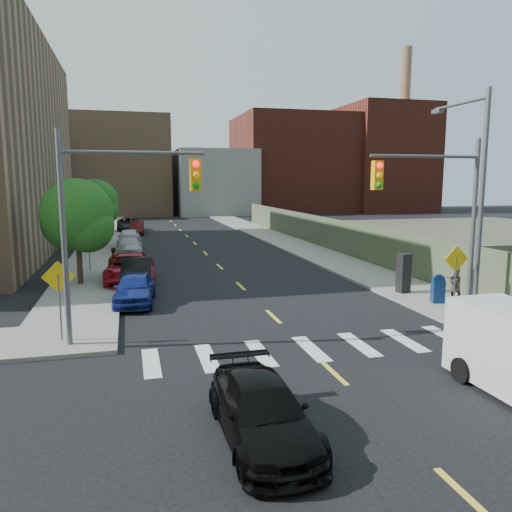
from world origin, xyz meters
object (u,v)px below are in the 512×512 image
parked_car_grey (128,224)px  parked_car_blue (135,288)px  parked_car_black (137,272)px  parked_car_maroon (137,228)px  parked_car_red (130,268)px  pedestrian_west (115,263)px  black_sedan (262,411)px  parked_car_silver (129,246)px  parked_car_white (129,238)px  payphone (404,273)px  pedestrian_east (452,277)px  mailbox (438,289)px

parked_car_grey → parked_car_blue: bearing=-90.6°
parked_car_black → parked_car_maroon: parked_car_black is taller
parked_car_red → parked_car_maroon: bearing=90.1°
parked_car_red → parked_car_grey: (0.00, 27.78, -0.04)m
parked_car_maroon → pedestrian_west: pedestrian_west is taller
parked_car_black → black_sedan: bearing=-78.8°
parked_car_silver → parked_car_white: 4.45m
parked_car_grey → payphone: 36.41m
pedestrian_west → pedestrian_east: (14.86, -8.40, 0.10)m
parked_car_grey → mailbox: parked_car_grey is taller
parked_car_white → parked_car_grey: bearing=93.9°
parked_car_red → payphone: payphone is taller
black_sedan → payphone: size_ratio=2.33×
parked_car_silver → parked_car_white: parked_car_white is taller
parked_car_red → pedestrian_west: bearing=152.1°
parked_car_silver → black_sedan: (2.56, -27.84, -0.03)m
parked_car_blue → payphone: bearing=-1.2°
parked_car_black → parked_car_red: parked_car_red is taller
mailbox → pedestrian_west: 16.42m
parked_car_silver → pedestrian_east: (14.06, -18.21, 0.44)m
parked_car_blue → parked_car_grey: 32.69m
parked_car_grey → black_sedan: bearing=-87.6°
parked_car_white → payphone: (12.52, -21.13, 0.33)m
parked_car_maroon → mailbox: bearing=-67.1°
payphone → parked_car_white: bearing=109.3°
parked_car_red → payphone: size_ratio=2.97×
parked_car_black → parked_car_white: size_ratio=0.99×
parked_car_maroon → parked_car_grey: (-0.83, 3.54, 0.06)m
mailbox → parked_car_white: bearing=131.2°
parked_car_white → parked_car_maroon: parked_car_white is taller
parked_car_black → pedestrian_west: 1.81m
parked_car_grey → mailbox: size_ratio=4.12×
pedestrian_east → parked_car_grey: bearing=-73.3°
pedestrian_west → pedestrian_east: pedestrian_east is taller
parked_car_red → black_sedan: parked_car_red is taller
parked_car_white → pedestrian_west: pedestrian_west is taller
parked_car_maroon → payphone: payphone is taller
parked_car_maroon → black_sedan: parked_car_maroon is taller
payphone → parked_car_blue: bearing=161.7°
parked_car_blue → parked_car_silver: 15.18m
mailbox → pedestrian_west: pedestrian_west is taller
parked_car_white → black_sedan: parked_car_white is taller
mailbox → payphone: (-0.38, 2.18, 0.31)m
payphone → pedestrian_west: (-13.32, 6.87, -0.09)m
parked_car_red → parked_car_maroon: (0.83, 24.24, -0.10)m
parked_car_blue → parked_car_red: (-0.16, 4.91, 0.06)m
parked_car_silver → parked_car_grey: (0.00, 17.51, 0.07)m
parked_car_silver → pedestrian_west: 9.85m
parked_car_silver → mailbox: size_ratio=3.57×
parked_car_blue → pedestrian_west: pedestrian_west is taller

